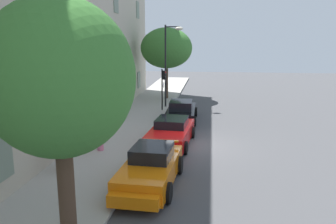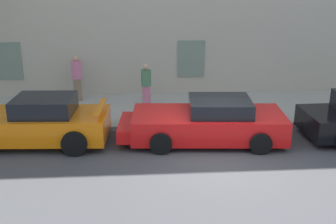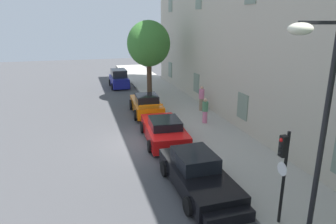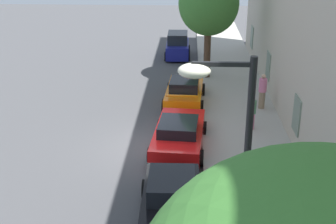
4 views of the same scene
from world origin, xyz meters
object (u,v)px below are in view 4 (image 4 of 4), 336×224
object	(u,v)px
tree_midblock	(209,4)
sportscar_yellow_flank	(179,133)
traffic_light	(235,215)
street_lamp	(226,158)
hatchback_parked	(178,46)
sportscar_white_middle	(171,209)
pedestrian_strolling	(252,112)
sportscar_red_lead	(185,92)
pedestrian_admiring	(262,91)

from	to	relation	value
tree_midblock	sportscar_yellow_flank	bearing A→B (deg)	-8.51
traffic_light	street_lamp	world-z (taller)	street_lamp
hatchback_parked	street_lamp	size ratio (longest dim) A/B	0.57
hatchback_parked	street_lamp	distance (m)	24.76
tree_midblock	hatchback_parked	bearing A→B (deg)	-159.43
sportscar_white_middle	traffic_light	xyz separation A→B (m)	(2.64, 1.62, 1.64)
traffic_light	pedestrian_strolling	bearing A→B (deg)	170.27
tree_midblock	street_lamp	size ratio (longest dim) A/B	1.00
sportscar_red_lead	traffic_light	bearing A→B (deg)	5.70
pedestrian_admiring	traffic_light	bearing A→B (deg)	-11.46
sportscar_red_lead	sportscar_white_middle	distance (m)	10.87
sportscar_yellow_flank	tree_midblock	bearing A→B (deg)	171.49
sportscar_red_lead	hatchback_parked	xyz separation A→B (m)	(-9.60, -0.65, 0.17)
sportscar_yellow_flank	traffic_light	size ratio (longest dim) A/B	1.66
sportscar_red_lead	street_lamp	bearing A→B (deg)	3.66
sportscar_white_middle	pedestrian_strolling	bearing A→B (deg)	155.56
street_lamp	pedestrian_strolling	xyz separation A→B (m)	(-11.30, 2.11, -3.50)
tree_midblock	pedestrian_admiring	bearing A→B (deg)	26.34
pedestrian_admiring	sportscar_yellow_flank	bearing A→B (deg)	-43.17
pedestrian_strolling	pedestrian_admiring	bearing A→B (deg)	162.34
hatchback_parked	traffic_light	bearing A→B (deg)	4.95
sportscar_red_lead	street_lamp	size ratio (longest dim) A/B	0.76
tree_midblock	pedestrian_strolling	bearing A→B (deg)	12.51
sportscar_yellow_flank	street_lamp	distance (m)	10.45
pedestrian_strolling	sportscar_yellow_flank	bearing A→B (deg)	-62.78
traffic_light	pedestrian_strolling	size ratio (longest dim) A/B	1.93
sportscar_yellow_flank	tree_midblock	xyz separation A→B (m)	(-9.64, 1.44, 3.98)
sportscar_red_lead	hatchback_parked	world-z (taller)	hatchback_parked
street_lamp	pedestrian_strolling	distance (m)	12.01
tree_midblock	pedestrian_admiring	world-z (taller)	tree_midblock
tree_midblock	traffic_light	size ratio (longest dim) A/B	2.05
street_lamp	pedestrian_admiring	bearing A→B (deg)	168.05
sportscar_yellow_flank	street_lamp	bearing A→B (deg)	6.54
sportscar_red_lead	sportscar_yellow_flank	xyz separation A→B (m)	(5.20, -0.16, -0.06)
hatchback_parked	traffic_light	xyz separation A→B (m)	(23.10, 2.00, 1.43)
sportscar_yellow_flank	pedestrian_strolling	distance (m)	3.63
pedestrian_admiring	pedestrian_strolling	bearing A→B (deg)	-17.66
hatchback_parked	sportscar_red_lead	bearing A→B (deg)	3.88
sportscar_red_lead	sportscar_white_middle	world-z (taller)	sportscar_red_lead
sportscar_white_middle	hatchback_parked	bearing A→B (deg)	-178.93
tree_midblock	street_lamp	world-z (taller)	tree_midblock
sportscar_white_middle	pedestrian_strolling	world-z (taller)	pedestrian_strolling
hatchback_parked	pedestrian_admiring	distance (m)	11.42
traffic_light	pedestrian_strolling	distance (m)	10.19
sportscar_yellow_flank	sportscar_white_middle	bearing A→B (deg)	-1.15
sportscar_yellow_flank	pedestrian_strolling	xyz separation A→B (m)	(-1.65, 3.21, 0.36)
street_lamp	traffic_light	bearing A→B (deg)	163.45
tree_midblock	street_lamp	distance (m)	19.28
sportscar_yellow_flank	pedestrian_strolling	world-z (taller)	pedestrian_strolling
sportscar_white_middle	pedestrian_admiring	bearing A→B (deg)	157.32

